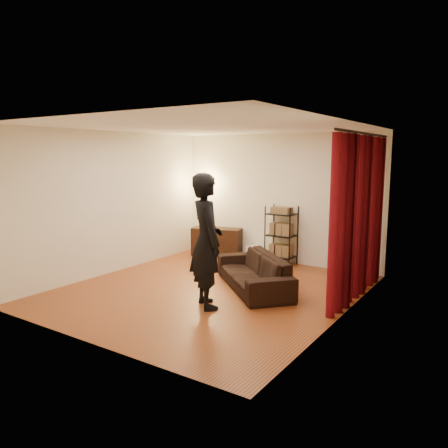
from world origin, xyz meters
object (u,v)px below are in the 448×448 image
Objects in this scene: floor_lamp at (201,216)px; wire_shelf at (281,235)px; media_cabinet at (217,242)px; storage_boxes at (255,253)px; sofa at (253,272)px; person at (206,241)px.

wire_shelf is at bearing 3.21° from floor_lamp.
media_cabinet reaches higher than storage_boxes.
sofa is 1.82× the size of media_cabinet.
media_cabinet is (-1.75, 2.82, -0.68)m from person.
person is 3.20m from storage_boxes.
floor_lamp is at bearing -14.18° from person.
floor_lamp reaches higher than sofa.
wire_shelf is (-0.21, 2.93, -0.39)m from person.
person is 3.39m from media_cabinet.
media_cabinet is 1.57m from wire_shelf.
person is 2.96m from wire_shelf.
person is at bearing -52.15° from floor_lamp.
floor_lamp is at bearing -179.67° from wire_shelf.
sofa is at bearing -58.89° from person.
storage_boxes is at bearing 174.01° from wire_shelf.
person is at bearing -72.63° from media_cabinet.
person is 3.57m from floor_lamp.
floor_lamp is at bearing 165.77° from media_cabinet.
sofa reaches higher than storage_boxes.
wire_shelf is at bearing -3.11° from storage_boxes.
storage_boxes is (0.90, 0.14, -0.17)m from media_cabinet.
floor_lamp is (-1.98, -0.11, 0.28)m from wire_shelf.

